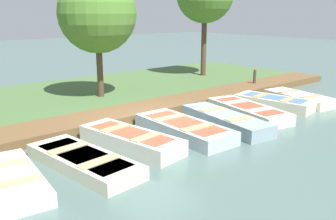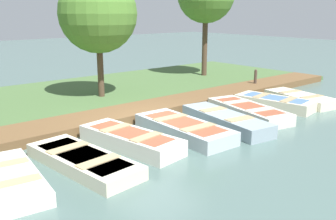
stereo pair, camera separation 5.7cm
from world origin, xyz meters
name	(u,v)px [view 1 (the left image)]	position (x,y,z in m)	size (l,w,h in m)	color
ground_plane	(157,129)	(0.00, 0.00, 0.00)	(80.00, 80.00, 0.00)	#4C6660
shore_bank	(79,98)	(-5.00, 0.00, 0.09)	(8.00, 24.00, 0.18)	#476638
dock_walkway	(127,114)	(-1.58, 0.00, 0.15)	(1.55, 22.90, 0.29)	brown
rowboat_1	(10,180)	(1.13, -4.75, 0.16)	(2.84, 1.41, 0.33)	silver
rowboat_2	(84,161)	(1.20, -3.12, 0.17)	(3.30, 1.48, 0.34)	beige
rowboat_3	(131,140)	(0.84, -1.55, 0.22)	(3.17, 1.46, 0.44)	silver
rowboat_4	(184,128)	(0.99, 0.22, 0.20)	(3.31, 1.34, 0.41)	#B2BCC1
rowboat_5	(225,120)	(1.22, 1.77, 0.21)	(3.47, 1.50, 0.43)	#8C9EA8
rowboat_6	(248,111)	(0.94, 3.25, 0.20)	(3.42, 1.81, 0.40)	beige
rowboat_7	(274,102)	(0.84, 4.94, 0.21)	(2.95, 1.55, 0.42)	beige
rowboat_8	(299,98)	(1.01, 6.42, 0.18)	(2.97, 1.61, 0.36)	beige
mooring_post_far	(254,79)	(-1.72, 7.15, 0.48)	(0.13, 0.13, 0.94)	#47382D
park_tree_left	(97,14)	(-4.36, 0.64, 3.40)	(3.01, 3.01, 4.91)	#4C3828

